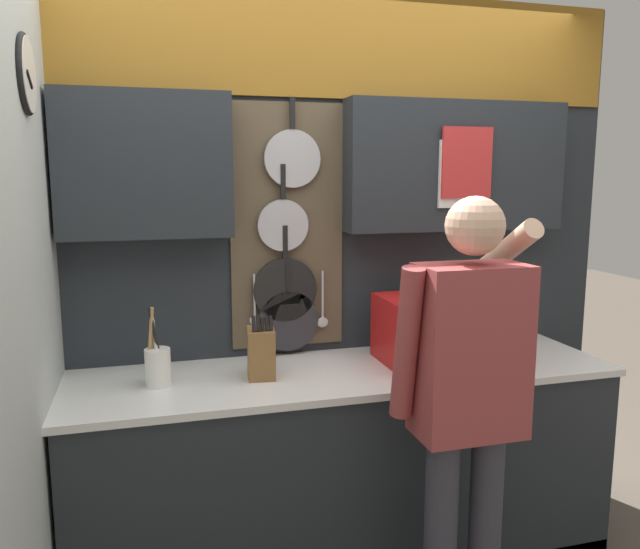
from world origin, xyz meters
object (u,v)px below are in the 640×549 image
microwave (436,330)px  utensil_crock (157,365)px  knife_block (261,353)px  person (467,386)px

microwave → utensil_crock: size_ratio=1.47×
utensil_crock → knife_block: bearing=-0.2°
utensil_crock → person: person is taller
microwave → knife_block: microwave is taller
knife_block → utensil_crock: size_ratio=0.84×
knife_block → utensil_crock: (-0.42, 0.00, -0.02)m
knife_block → person: person is taller
knife_block → person: bearing=-41.8°
utensil_crock → microwave: bearing=-0.1°
knife_block → utensil_crock: bearing=179.8°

